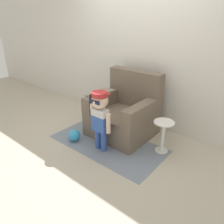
% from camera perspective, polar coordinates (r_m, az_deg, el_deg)
% --- Properties ---
extents(ground_plane, '(10.00, 10.00, 0.00)m').
position_cam_1_polar(ground_plane, '(3.83, 1.29, -4.86)').
color(ground_plane, '#BCB29E').
extents(wall_back, '(10.00, 0.05, 2.60)m').
position_cam_1_polar(wall_back, '(3.88, 7.28, 15.73)').
color(wall_back, silver).
rests_on(wall_back, ground_plane).
extents(armchair, '(0.98, 0.90, 1.02)m').
position_cam_1_polar(armchair, '(3.63, 3.27, -0.34)').
color(armchair, '#6B5B4C').
rests_on(armchair, ground_plane).
extents(person_child, '(0.37, 0.28, 0.90)m').
position_cam_1_polar(person_child, '(3.05, -3.12, -0.13)').
color(person_child, '#3356AD').
rests_on(person_child, ground_plane).
extents(side_table, '(0.29, 0.29, 0.49)m').
position_cam_1_polar(side_table, '(3.22, 13.17, -5.57)').
color(side_table, white).
rests_on(side_table, ground_plane).
extents(rug, '(1.77, 0.91, 0.01)m').
position_cam_1_polar(rug, '(3.46, -1.20, -8.19)').
color(rug, gray).
rests_on(rug, ground_plane).
extents(toy_ball, '(0.19, 0.19, 0.19)m').
position_cam_1_polar(toy_ball, '(3.54, -9.85, -6.03)').
color(toy_ball, '#3399D1').
rests_on(toy_ball, ground_plane).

